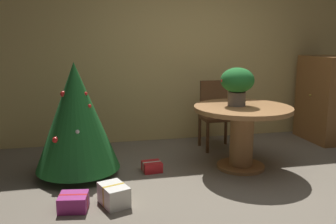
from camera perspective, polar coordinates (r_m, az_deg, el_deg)
ground_plane at (r=3.88m, az=11.75°, el=-12.22°), size 6.60×6.60×0.00m
back_wall_panel at (r=5.64m, az=2.94°, el=8.93°), size 6.00×0.10×2.60m
round_dining_table at (r=4.43m, az=11.49°, el=-2.11°), size 1.15×1.15×0.76m
flower_vase at (r=4.37m, az=10.74°, el=4.54°), size 0.40×0.40×0.45m
wooden_chair_far at (r=5.24m, az=7.45°, el=0.19°), size 0.45×0.40×0.95m
holiday_tree at (r=4.18m, az=-14.13°, el=-0.67°), size 0.94×0.94×1.29m
gift_box_red at (r=4.36m, az=-2.53°, el=-8.50°), size 0.23×0.22×0.12m
gift_box_cream at (r=3.55m, az=-8.45°, el=-12.68°), size 0.30×0.37×0.20m
gift_box_purple at (r=3.54m, az=-14.53°, el=-13.44°), size 0.29×0.28×0.15m
wooden_cabinet at (r=6.04m, az=23.36°, el=1.90°), size 0.54×0.84×1.28m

